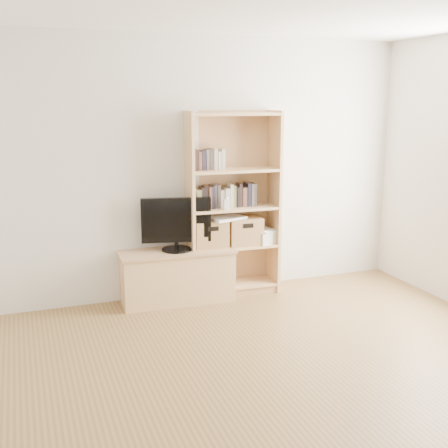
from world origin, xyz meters
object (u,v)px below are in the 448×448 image
tv_stand (177,277)px  bookshelf (233,205)px  basket_right (244,230)px  laptop (226,218)px  television (176,224)px  basket_left (210,233)px  baby_monitor (227,204)px

tv_stand → bookshelf: bookshelf is taller
tv_stand → basket_right: basket_right is taller
laptop → bookshelf: bearing=-2.4°
television → basket_right: bearing=14.4°
tv_stand → basket_left: (0.36, 0.04, 0.41)m
basket_left → television: bearing=-169.3°
bookshelf → laptop: bearing=-165.7°
bookshelf → basket_left: bearing=-178.8°
baby_monitor → basket_right: baby_monitor is taller
laptop → baby_monitor: bearing=-124.0°
tv_stand → basket_right: bearing=4.8°
tv_stand → laptop: laptop is taller
tv_stand → television: 0.54m
tv_stand → baby_monitor: baby_monitor is taller
tv_stand → laptop: 0.77m
baby_monitor → laptop: size_ratio=0.30×
basket_left → basket_right: bearing=1.6°
bookshelf → basket_left: 0.38m
bookshelf → television: 0.63m
television → basket_left: (0.36, 0.04, -0.13)m
tv_stand → basket_left: 0.55m
television → baby_monitor: bearing=5.2°
basket_right → television: bearing=-174.3°
tv_stand → basket_left: size_ratio=3.28×
basket_left → basket_right: (0.37, -0.01, 0.00)m
television → tv_stand: bearing=0.0°
television → laptop: 0.53m
bookshelf → laptop: size_ratio=5.36×
tv_stand → basket_right: size_ratio=3.21×
baby_monitor → bookshelf: bearing=50.7°
baby_monitor → tv_stand: bearing=-179.0°
television → basket_left: television is taller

